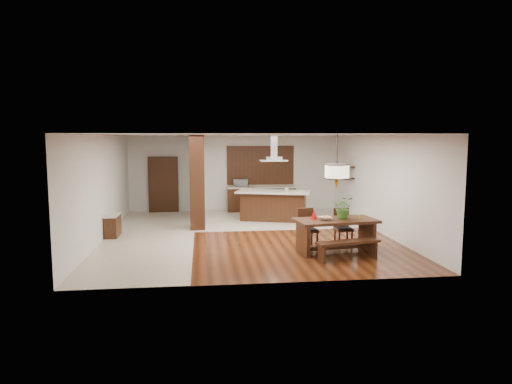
{
  "coord_description": "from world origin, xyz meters",
  "views": [
    {
      "loc": [
        -1.25,
        -13.02,
        2.83
      ],
      "look_at": [
        0.3,
        0.0,
        1.25
      ],
      "focal_mm": 32.0,
      "sensor_mm": 36.0,
      "label": 1
    }
  ],
  "objects": [
    {
      "name": "shelf_lower",
      "position": [
        3.87,
        2.6,
        1.4
      ],
      "size": [
        0.26,
        0.9,
        0.04
      ],
      "primitive_type": "cube",
      "color": "black",
      "rests_on": "room_shell"
    },
    {
      "name": "dining_chair_right",
      "position": [
        2.42,
        -1.61,
        0.48
      ],
      "size": [
        0.45,
        0.45,
        0.96
      ],
      "primitive_type": null,
      "rotation": [
        0.0,
        0.0,
        0.05
      ],
      "color": "black",
      "rests_on": "ground"
    },
    {
      "name": "island_cup",
      "position": [
        1.58,
        2.02,
        1.07
      ],
      "size": [
        0.14,
        0.14,
        0.09
      ],
      "primitive_type": "imported",
      "rotation": [
        0.0,
        0.0,
        -0.19
      ],
      "color": "white",
      "rests_on": "kitchen_island"
    },
    {
      "name": "shelf_upper",
      "position": [
        3.87,
        2.6,
        1.8
      ],
      "size": [
        0.26,
        0.9,
        0.04
      ],
      "primitive_type": "cube",
      "color": "black",
      "rests_on": "room_shell"
    },
    {
      "name": "hallway_doorway",
      "position": [
        -2.7,
        4.4,
        1.05
      ],
      "size": [
        1.1,
        0.2,
        2.1
      ],
      "primitive_type": "cube",
      "color": "black",
      "rests_on": "ground"
    },
    {
      "name": "rear_counter",
      "position": [
        1.0,
        4.2,
        0.48
      ],
      "size": [
        2.6,
        0.62,
        0.95
      ],
      "color": "black",
      "rests_on": "ground"
    },
    {
      "name": "fruit_bowl",
      "position": [
        1.73,
        -2.33,
        0.86
      ],
      "size": [
        0.39,
        0.39,
        0.07
      ],
      "primitive_type": "imported",
      "rotation": [
        0.0,
        0.0,
        0.34
      ],
      "color": "beige",
      "rests_on": "dining_table"
    },
    {
      "name": "tile_kitchen",
      "position": [
        1.25,
        2.5,
        0.01
      ],
      "size": [
        5.5,
        4.0,
        0.01
      ],
      "primitive_type": "cube",
      "color": "beige",
      "rests_on": "ground"
    },
    {
      "name": "napkin_cone",
      "position": [
        1.47,
        -2.21,
        0.94
      ],
      "size": [
        0.19,
        0.19,
        0.24
      ],
      "primitive_type": "cone",
      "rotation": [
        0.0,
        0.0,
        0.35
      ],
      "color": "#B70E0D",
      "rests_on": "dining_table"
    },
    {
      "name": "microwave",
      "position": [
        0.23,
        4.23,
        1.1
      ],
      "size": [
        0.6,
        0.46,
        0.3
      ],
      "primitive_type": "imported",
      "rotation": [
        0.0,
        0.0,
        -0.18
      ],
      "color": "#B0B3B7",
      "rests_on": "rear_counter"
    },
    {
      "name": "hallway_console",
      "position": [
        -3.81,
        0.2,
        0.32
      ],
      "size": [
        0.37,
        0.88,
        0.63
      ],
      "primitive_type": "cube",
      "color": "black",
      "rests_on": "ground"
    },
    {
      "name": "room_shell",
      "position": [
        0.0,
        0.0,
        2.06
      ],
      "size": [
        9.0,
        9.04,
        2.92
      ],
      "color": "#3A190A",
      "rests_on": "ground"
    },
    {
      "name": "tile_hallway",
      "position": [
        -2.75,
        0.0,
        0.01
      ],
      "size": [
        2.5,
        9.0,
        0.01
      ],
      "primitive_type": "cube",
      "color": "beige",
      "rests_on": "ground"
    },
    {
      "name": "dining_bench",
      "position": [
        2.1,
        -2.98,
        0.22
      ],
      "size": [
        1.6,
        0.67,
        0.44
      ],
      "primitive_type": null,
      "rotation": [
        0.0,
        0.0,
        0.22
      ],
      "color": "black",
      "rests_on": "ground"
    },
    {
      "name": "kitchen_window",
      "position": [
        1.0,
        4.46,
        1.75
      ],
      "size": [
        2.6,
        0.08,
        1.5
      ],
      "primitive_type": "cube",
      "color": "#94572C",
      "rests_on": "room_shell"
    },
    {
      "name": "partition_pier",
      "position": [
        -1.4,
        1.2,
        1.45
      ],
      "size": [
        0.45,
        1.0,
        2.9
      ],
      "primitive_type": "cube",
      "color": "black",
      "rests_on": "ground"
    },
    {
      "name": "gold_ornament",
      "position": [
        2.57,
        -2.3,
        0.88
      ],
      "size": [
        0.08,
        0.08,
        0.11
      ],
      "primitive_type": "cylinder",
      "rotation": [
        0.0,
        0.0,
        0.02
      ],
      "color": "gold",
      "rests_on": "dining_table"
    },
    {
      "name": "range_hood",
      "position": [
        1.15,
        2.14,
        2.46
      ],
      "size": [
        0.9,
        0.55,
        0.87
      ],
      "primitive_type": null,
      "color": "silver",
      "rests_on": "room_shell"
    },
    {
      "name": "foliage_plant",
      "position": [
        2.22,
        -2.22,
        1.1
      ],
      "size": [
        0.6,
        0.55,
        0.55
      ],
      "primitive_type": "imported",
      "rotation": [
        0.0,
        0.0,
        -0.28
      ],
      "color": "#397226",
      "rests_on": "dining_table"
    },
    {
      "name": "kitchen_island",
      "position": [
        1.15,
        2.14,
        0.52
      ],
      "size": [
        2.68,
        1.75,
        1.02
      ],
      "rotation": [
        0.0,
        0.0,
        -0.3
      ],
      "color": "black",
      "rests_on": "ground"
    },
    {
      "name": "dining_chair_left",
      "position": [
        1.44,
        -1.74,
        0.5
      ],
      "size": [
        0.51,
        0.51,
        1.0
      ],
      "primitive_type": null,
      "rotation": [
        0.0,
        0.0,
        0.17
      ],
      "color": "black",
      "rests_on": "ground"
    },
    {
      "name": "soffit_band",
      "position": [
        0.0,
        0.0,
        2.88
      ],
      "size": [
        8.0,
        9.0,
        0.02
      ],
      "primitive_type": "cube",
      "color": "#421E10",
      "rests_on": "room_shell"
    },
    {
      "name": "pendant_lantern",
      "position": [
        2.01,
        -2.27,
        2.25
      ],
      "size": [
        0.64,
        0.64,
        1.31
      ],
      "primitive_type": null,
      "color": "beige",
      "rests_on": "room_shell"
    },
    {
      "name": "partition_stub",
      "position": [
        -1.4,
        3.3,
        1.45
      ],
      "size": [
        0.18,
        2.4,
        2.9
      ],
      "primitive_type": "cube",
      "color": "silver",
      "rests_on": "ground"
    },
    {
      "name": "dining_table",
      "position": [
        2.01,
        -2.27,
        0.61
      ],
      "size": [
        2.09,
        1.23,
        0.82
      ],
      "rotation": [
        0.0,
        0.0,
        0.13
      ],
      "color": "black",
      "rests_on": "ground"
    }
  ]
}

